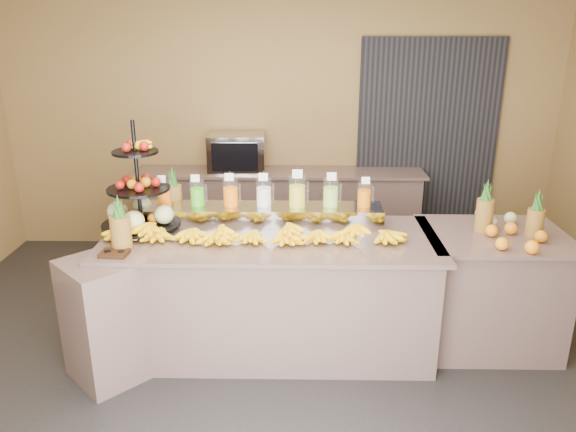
{
  "coord_description": "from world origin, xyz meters",
  "views": [
    {
      "loc": [
        0.2,
        -3.59,
        2.46
      ],
      "look_at": [
        0.13,
        0.3,
        1.1
      ],
      "focal_mm": 35.0,
      "sensor_mm": 36.0,
      "label": 1
    }
  ],
  "objects_px": {
    "banana_heap": "(253,231)",
    "fruit_stand": "(145,203)",
    "condiment_caddy": "(114,253)",
    "pitcher_tray": "(264,215)",
    "oven_warmer": "(237,152)",
    "right_fruit_pile": "(511,228)"
  },
  "relations": [
    {
      "from": "pitcher_tray",
      "to": "fruit_stand",
      "type": "relative_size",
      "value": 2.19
    },
    {
      "from": "banana_heap",
      "to": "right_fruit_pile",
      "type": "height_order",
      "value": "right_fruit_pile"
    },
    {
      "from": "oven_warmer",
      "to": "condiment_caddy",
      "type": "bearing_deg",
      "value": -105.94
    },
    {
      "from": "fruit_stand",
      "to": "condiment_caddy",
      "type": "distance_m",
      "value": 0.55
    },
    {
      "from": "fruit_stand",
      "to": "right_fruit_pile",
      "type": "bearing_deg",
      "value": -9.1
    },
    {
      "from": "condiment_caddy",
      "to": "oven_warmer",
      "type": "bearing_deg",
      "value": 75.23
    },
    {
      "from": "pitcher_tray",
      "to": "fruit_stand",
      "type": "bearing_deg",
      "value": -170.98
    },
    {
      "from": "banana_heap",
      "to": "oven_warmer",
      "type": "xyz_separation_m",
      "value": [
        -0.32,
        2.01,
        0.13
      ]
    },
    {
      "from": "pitcher_tray",
      "to": "condiment_caddy",
      "type": "height_order",
      "value": "pitcher_tray"
    },
    {
      "from": "oven_warmer",
      "to": "right_fruit_pile",
      "type": "bearing_deg",
      "value": -42.37
    },
    {
      "from": "banana_heap",
      "to": "fruit_stand",
      "type": "relative_size",
      "value": 2.55
    },
    {
      "from": "banana_heap",
      "to": "fruit_stand",
      "type": "xyz_separation_m",
      "value": [
        -0.83,
        0.2,
        0.15
      ]
    },
    {
      "from": "right_fruit_pile",
      "to": "condiment_caddy",
      "type": "bearing_deg",
      "value": -172.58
    },
    {
      "from": "pitcher_tray",
      "to": "condiment_caddy",
      "type": "bearing_deg",
      "value": -147.12
    },
    {
      "from": "pitcher_tray",
      "to": "banana_heap",
      "type": "relative_size",
      "value": 0.86
    },
    {
      "from": "pitcher_tray",
      "to": "fruit_stand",
      "type": "distance_m",
      "value": 0.92
    },
    {
      "from": "pitcher_tray",
      "to": "oven_warmer",
      "type": "height_order",
      "value": "oven_warmer"
    },
    {
      "from": "banana_heap",
      "to": "fruit_stand",
      "type": "distance_m",
      "value": 0.87
    },
    {
      "from": "fruit_stand",
      "to": "condiment_caddy",
      "type": "height_order",
      "value": "fruit_stand"
    },
    {
      "from": "condiment_caddy",
      "to": "oven_warmer",
      "type": "height_order",
      "value": "oven_warmer"
    },
    {
      "from": "pitcher_tray",
      "to": "right_fruit_pile",
      "type": "xyz_separation_m",
      "value": [
        1.84,
        -0.27,
        0.0
      ]
    },
    {
      "from": "condiment_caddy",
      "to": "fruit_stand",
      "type": "bearing_deg",
      "value": 79.0
    }
  ]
}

